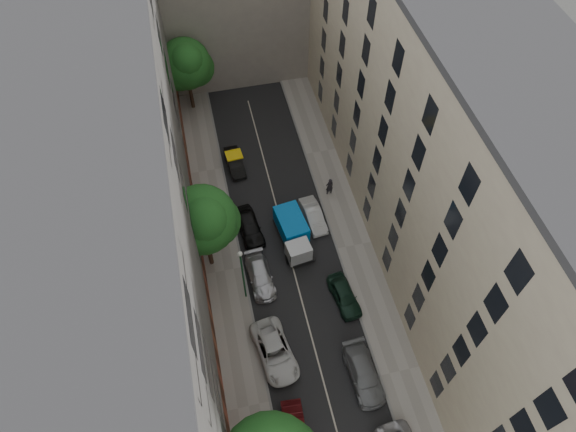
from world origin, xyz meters
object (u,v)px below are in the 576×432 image
object	(u,v)px
car_left_4	(249,227)
car_right_1	(364,374)
car_right_3	(313,216)
pedestrian	(330,186)
car_left_2	(275,351)
car_right_2	(344,296)
tarp_truck	(293,233)
car_left_1	(295,431)
lamp_post	(242,271)
tree_mid	(204,222)
car_left_3	(260,276)
car_left_5	(235,162)
tree_far	(186,66)

from	to	relation	value
car_left_4	car_right_1	size ratio (longest dim) A/B	0.91
car_right_3	pedestrian	bearing A→B (deg)	43.68
car_left_2	car_right_2	bearing A→B (deg)	18.71
car_left_4	car_right_1	world-z (taller)	car_left_4
tarp_truck	car_left_1	distance (m)	15.37
tarp_truck	lamp_post	distance (m)	7.00
car_right_3	tree_mid	xyz separation A→B (m)	(-9.10, -2.51, 5.34)
car_left_4	tree_mid	distance (m)	6.79
tarp_truck	car_left_2	size ratio (longest dim) A/B	1.02
car_left_3	tree_mid	bearing A→B (deg)	143.02
car_left_3	car_right_2	size ratio (longest dim) A/B	1.12
car_left_1	car_left_2	size ratio (longest dim) A/B	0.77
car_left_3	car_left_5	size ratio (longest dim) A/B	1.17
car_left_3	car_right_2	world-z (taller)	car_right_2
car_left_2	car_right_3	size ratio (longest dim) A/B	1.30
car_left_2	car_left_5	bearing A→B (deg)	80.89
car_left_4	car_right_2	world-z (taller)	car_left_4
car_left_3	car_right_3	distance (m)	7.39
car_left_3	car_right_3	xyz separation A→B (m)	(5.60, 4.83, 0.00)
tree_far	pedestrian	distance (m)	18.05
car_right_1	lamp_post	distance (m)	11.27
lamp_post	pedestrian	xyz separation A→B (m)	(9.12, 8.51, -3.01)
tarp_truck	car_left_5	bearing A→B (deg)	102.16
car_left_1	car_right_2	xyz separation A→B (m)	(6.03, 8.80, 0.03)
car_right_1	car_right_2	xyz separation A→B (m)	(0.43, 6.20, -0.02)
car_left_1	tree_far	world-z (taller)	tree_far
car_left_3	pedestrian	xyz separation A→B (m)	(7.72, 7.29, 0.46)
car_left_1	tree_mid	bearing A→B (deg)	108.13
car_left_4	car_left_5	size ratio (longest dim) A/B	1.14
car_left_1	lamp_post	distance (m)	11.37
car_left_4	tree_mid	xyz separation A→B (m)	(-3.50, -2.51, 5.24)
car_right_2	tree_mid	xyz separation A→B (m)	(-9.54, 5.49, 5.31)
car_left_4	tree_mid	size ratio (longest dim) A/B	0.50
car_right_3	tree_far	distance (m)	19.10
car_left_1	car_right_1	xyz separation A→B (m)	(5.60, 2.60, 0.05)
tarp_truck	car_left_5	world-z (taller)	tarp_truck
tarp_truck	car_right_2	distance (m)	6.74
tarp_truck	car_left_2	bearing A→B (deg)	-118.48
tarp_truck	car_right_3	xyz separation A→B (m)	(2.20, 1.81, -0.64)
car_left_1	tree_far	size ratio (longest dim) A/B	0.50
car_left_3	car_left_4	xyz separation A→B (m)	(0.00, 4.83, 0.10)
car_right_2	tarp_truck	bearing A→B (deg)	105.63
car_right_2	car_left_4	bearing A→B (deg)	119.58
car_left_2	lamp_post	size ratio (longest dim) A/B	0.80
car_right_2	car_left_1	bearing A→B (deg)	-131.85
car_left_2	tree_far	bearing A→B (deg)	86.82
car_left_2	car_right_3	bearing A→B (deg)	54.14
tree_mid	tree_far	world-z (taller)	tree_mid
car_left_3	car_right_2	xyz separation A→B (m)	(6.03, -3.17, 0.03)
car_right_1	tree_far	bearing A→B (deg)	102.66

